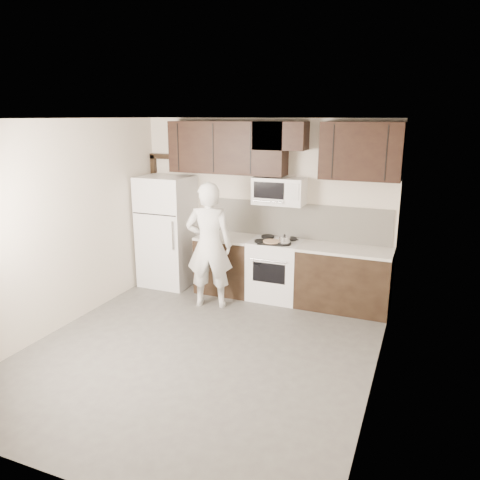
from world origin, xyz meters
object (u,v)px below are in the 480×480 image
Objects in this scene: microwave at (279,191)px; person at (209,245)px; stove at (275,269)px; refrigerator at (167,231)px.

person is at bearing -136.57° from microwave.
refrigerator reaches higher than stove.
person is at bearing -141.37° from stove.
stove is 1.24× the size of microwave.
stove is 1.12m from person.
person is (-0.80, -0.64, 0.46)m from stove.
microwave is at bearing 5.15° from refrigerator.
person is (-0.80, -0.76, -0.73)m from microwave.
person is (1.05, -0.59, 0.02)m from refrigerator.
refrigerator is 1.21m from person.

